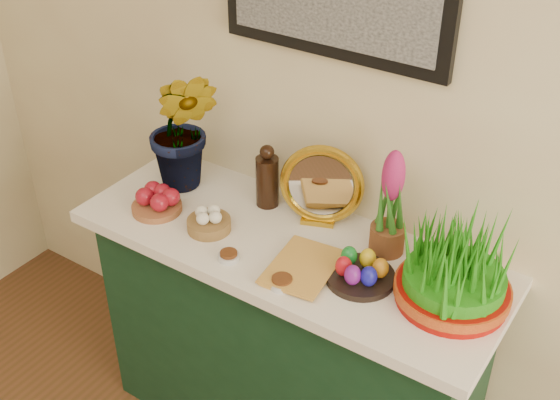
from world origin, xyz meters
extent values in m
cube|color=beige|center=(0.00, 2.25, 1.35)|extent=(4.00, 0.04, 2.70)
cube|color=#133620|center=(-0.35, 2.00, 0.42)|extent=(1.30, 0.45, 0.85)
cube|color=white|center=(-0.35, 2.00, 0.87)|extent=(1.40, 0.55, 0.04)
imported|color=#2F7722|center=(-0.83, 2.08, 1.19)|extent=(0.36, 0.33, 0.59)
cylinder|color=#975733|center=(-0.81, 1.90, 0.90)|extent=(0.21, 0.21, 0.02)
cylinder|color=olive|center=(-0.60, 1.91, 0.91)|extent=(0.18, 0.18, 0.04)
cylinder|color=black|center=(-0.53, 2.14, 0.98)|extent=(0.08, 0.08, 0.18)
sphere|color=black|center=(-0.53, 2.14, 1.09)|extent=(0.05, 0.05, 0.05)
cube|color=gold|center=(-0.33, 2.14, 0.90)|extent=(0.12, 0.09, 0.02)
torus|color=gold|center=(-0.33, 2.16, 1.03)|extent=(0.28, 0.16, 0.28)
cylinder|color=silver|center=(-0.33, 2.15, 1.03)|extent=(0.20, 0.10, 0.21)
imported|color=gold|center=(-0.33, 1.89, 0.91)|extent=(0.19, 0.26, 0.03)
cylinder|color=silver|center=(-0.45, 1.82, 0.90)|extent=(0.07, 0.07, 0.02)
cylinder|color=#592D14|center=(-0.45, 1.82, 0.91)|extent=(0.05, 0.05, 0.01)
cylinder|color=silver|center=(-0.25, 1.81, 0.90)|extent=(0.08, 0.08, 0.02)
cylinder|color=#592D14|center=(-0.25, 1.81, 0.91)|extent=(0.06, 0.06, 0.01)
cylinder|color=black|center=(-0.07, 1.96, 0.90)|extent=(0.27, 0.27, 0.02)
ellipsoid|color=red|center=(-0.11, 1.93, 0.94)|extent=(0.05, 0.05, 0.06)
ellipsoid|color=#1918A8|center=(-0.03, 1.93, 0.94)|extent=(0.05, 0.05, 0.06)
ellipsoid|color=yellow|center=(-0.07, 2.00, 0.94)|extent=(0.05, 0.05, 0.06)
ellipsoid|color=#17822C|center=(-0.12, 1.98, 0.94)|extent=(0.05, 0.05, 0.06)
ellipsoid|color=orange|center=(-0.02, 1.98, 0.94)|extent=(0.05, 0.05, 0.06)
ellipsoid|color=#75198E|center=(-0.07, 1.91, 0.94)|extent=(0.05, 0.05, 0.06)
cylinder|color=brown|center=(-0.07, 2.13, 0.93)|extent=(0.11, 0.11, 0.09)
ellipsoid|color=#BF2663|center=(-0.07, 2.13, 1.16)|extent=(0.07, 0.07, 0.17)
cylinder|color=#9B0B05|center=(0.18, 2.02, 0.92)|extent=(0.31, 0.31, 0.06)
cylinder|color=#9D1D0F|center=(0.18, 2.02, 0.93)|extent=(0.33, 0.33, 0.03)
camera|label=1|loc=(0.61, 0.51, 2.22)|focal=45.00mm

